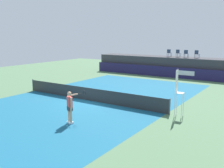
{
  "coord_description": "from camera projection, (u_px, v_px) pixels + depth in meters",
  "views": [
    {
      "loc": [
        11.71,
        -14.49,
        4.73
      ],
      "look_at": [
        0.69,
        2.0,
        1.0
      ],
      "focal_mm": 41.6,
      "sensor_mm": 36.0,
      "label": 1
    }
  ],
  "objects": [
    {
      "name": "spectator_chair_center",
      "position": [
        186.0,
        53.0,
        29.67
      ],
      "size": [
        0.47,
        0.47,
        0.89
      ],
      "color": "#2D3D56",
      "rests_on": "spectator_platform"
    },
    {
      "name": "net_post_near",
      "position": [
        33.0,
        85.0,
        22.4
      ],
      "size": [
        0.1,
        0.1,
        1.0
      ],
      "primitive_type": "cylinder",
      "color": "#4C4C51",
      "rests_on": "ground"
    },
    {
      "name": "sponsor_wall",
      "position": [
        162.0,
        72.0,
        30.02
      ],
      "size": [
        18.0,
        0.22,
        1.2
      ],
      "color": "#231E4C",
      "rests_on": "ground"
    },
    {
      "name": "umpire_chair",
      "position": [
        178.0,
        90.0,
        15.16
      ],
      "size": [
        0.47,
        0.47,
        2.76
      ],
      "color": "white",
      "rests_on": "ground"
    },
    {
      "name": "court_inner",
      "position": [
        89.0,
        100.0,
        19.11
      ],
      "size": [
        12.0,
        22.0,
        0.0
      ],
      "primitive_type": "cube",
      "color": "#16597A",
      "rests_on": "ground"
    },
    {
      "name": "net_post_far",
      "position": [
        170.0,
        107.0,
        15.63
      ],
      "size": [
        0.1,
        0.1,
        1.0
      ],
      "primitive_type": "cylinder",
      "color": "#4C4C51",
      "rests_on": "ground"
    },
    {
      "name": "spectator_chair_left",
      "position": [
        178.0,
        53.0,
        30.59
      ],
      "size": [
        0.47,
        0.47,
        0.89
      ],
      "color": "#2D3D56",
      "rests_on": "spectator_platform"
    },
    {
      "name": "tennis_player",
      "position": [
        70.0,
        106.0,
        14.02
      ],
      "size": [
        0.64,
        1.26,
        1.77
      ],
      "color": "white",
      "rests_on": "court_inner"
    },
    {
      "name": "tennis_net",
      "position": [
        89.0,
        94.0,
        19.02
      ],
      "size": [
        12.4,
        0.02,
        0.95
      ],
      "primitive_type": "cube",
      "color": "#2D2D2D",
      "rests_on": "ground"
    },
    {
      "name": "spectator_chair_right",
      "position": [
        197.0,
        54.0,
        29.18
      ],
      "size": [
        0.47,
        0.47,
        0.89
      ],
      "color": "#2D3D56",
      "rests_on": "spectator_platform"
    },
    {
      "name": "spectator_platform",
      "position": [
        168.0,
        66.0,
        31.41
      ],
      "size": [
        18.0,
        2.8,
        2.2
      ],
      "primitive_type": "cube",
      "color": "#38383D",
      "rests_on": "ground"
    },
    {
      "name": "spectator_chair_far_left",
      "position": [
        169.0,
        53.0,
        31.06
      ],
      "size": [
        0.45,
        0.45,
        0.89
      ],
      "color": "#2D3D56",
      "rests_on": "spectator_platform"
    },
    {
      "name": "ground_plane",
      "position": [
        112.0,
        93.0,
        21.56
      ],
      "size": [
        48.0,
        48.0,
        0.0
      ],
      "primitive_type": "plane",
      "color": "#4C704C"
    }
  ]
}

